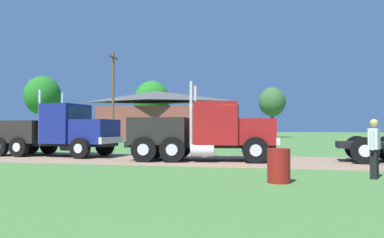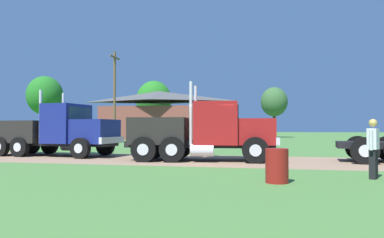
{
  "view_description": "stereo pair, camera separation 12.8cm",
  "coord_description": "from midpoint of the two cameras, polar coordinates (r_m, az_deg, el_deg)",
  "views": [
    {
      "loc": [
        2.81,
        -16.84,
        1.52
      ],
      "look_at": [
        -0.88,
        0.32,
        1.91
      ],
      "focal_mm": 34.7,
      "sensor_mm": 36.0,
      "label": 1
    },
    {
      "loc": [
        2.93,
        -16.82,
        1.52
      ],
      "look_at": [
        -0.88,
        0.32,
        1.91
      ],
      "focal_mm": 34.7,
      "sensor_mm": 36.0,
      "label": 2
    }
  ],
  "objects": [
    {
      "name": "utility_pole_far",
      "position": [
        38.51,
        -11.73,
        3.76
      ],
      "size": [
        0.26,
        2.2,
        9.22
      ],
      "color": "brown",
      "rests_on": "ground_plane"
    },
    {
      "name": "tree_left",
      "position": [
        55.3,
        -21.62,
        3.34
      ],
      "size": [
        4.89,
        4.89,
        8.59
      ],
      "color": "#513823",
      "rests_on": "ground_plane"
    },
    {
      "name": "steel_barrel",
      "position": [
        10.47,
        13.26,
        -7.0
      ],
      "size": [
        0.62,
        0.62,
        0.94
      ],
      "primitive_type": "cylinder",
      "color": "maroon",
      "rests_on": "ground_plane"
    },
    {
      "name": "dirt_track",
      "position": [
        17.14,
        2.87,
        -6.34
      ],
      "size": [
        120.0,
        5.85,
        0.01
      ],
      "primitive_type": "cube",
      "color": "#937459",
      "rests_on": "ground_plane"
    },
    {
      "name": "visitor_far_side",
      "position": [
        23.24,
        -7.93,
        -2.58
      ],
      "size": [
        0.62,
        0.4,
        1.79
      ],
      "color": "gold",
      "rests_on": "ground_plane"
    },
    {
      "name": "shed_building",
      "position": [
        47.12,
        -5.09,
        0.47
      ],
      "size": [
        14.76,
        7.47,
        6.09
      ],
      "color": "brown",
      "rests_on": "ground_plane"
    },
    {
      "name": "truck_foreground_white",
      "position": [
        16.92,
        1.75,
        -1.98
      ],
      "size": [
        6.95,
        3.07,
        3.52
      ],
      "color": "black",
      "rests_on": "ground_plane"
    },
    {
      "name": "tree_mid",
      "position": [
        56.23,
        -5.81,
        2.87
      ],
      "size": [
        5.31,
        5.31,
        8.5
      ],
      "color": "#513823",
      "rests_on": "ground_plane"
    },
    {
      "name": "visitor_standing_near",
      "position": [
        12.19,
        26.36,
        -3.79
      ],
      "size": [
        0.42,
        0.56,
        1.76
      ],
      "color": "silver",
      "rests_on": "ground_plane"
    },
    {
      "name": "truck_near_left",
      "position": [
        20.91,
        -20.0,
        -1.85
      ],
      "size": [
        7.15,
        3.12,
        3.42
      ],
      "color": "black",
      "rests_on": "ground_plane"
    },
    {
      "name": "tree_right",
      "position": [
        55.12,
        12.57,
        2.57
      ],
      "size": [
        3.85,
        3.85,
        7.32
      ],
      "color": "#513823",
      "rests_on": "ground_plane"
    },
    {
      "name": "ground_plane",
      "position": [
        17.14,
        2.87,
        -6.35
      ],
      "size": [
        200.0,
        200.0,
        0.0
      ],
      "primitive_type": "plane",
      "color": "#487836"
    }
  ]
}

